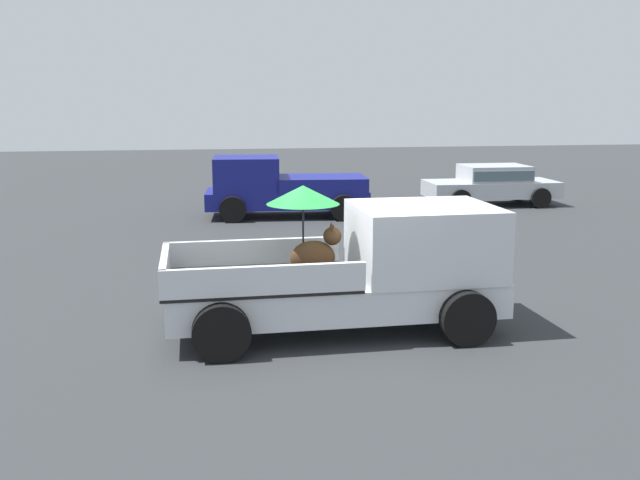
% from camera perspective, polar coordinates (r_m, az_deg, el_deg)
% --- Properties ---
extents(ground_plane, '(80.00, 80.00, 0.00)m').
position_cam_1_polar(ground_plane, '(10.89, 1.14, -7.31)').
color(ground_plane, '#2D3033').
extents(pickup_truck_main, '(5.08, 2.30, 2.22)m').
position_cam_1_polar(pickup_truck_main, '(10.73, 3.66, -2.28)').
color(pickup_truck_main, black).
rests_on(pickup_truck_main, ground).
extents(pickup_truck_red, '(4.92, 2.46, 1.80)m').
position_cam_1_polar(pickup_truck_red, '(21.12, -3.27, 4.26)').
color(pickup_truck_red, black).
rests_on(pickup_truck_red, ground).
extents(parked_sedan_near, '(4.33, 2.03, 1.33)m').
position_cam_1_polar(parked_sedan_near, '(24.11, 13.78, 4.52)').
color(parked_sedan_near, black).
rests_on(parked_sedan_near, ground).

